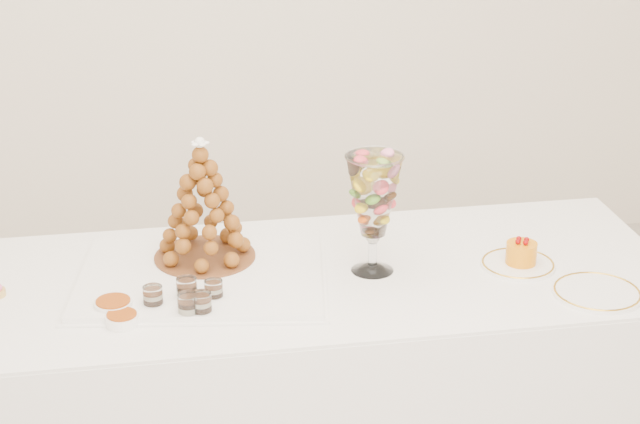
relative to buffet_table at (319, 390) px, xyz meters
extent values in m
cube|color=white|center=(0.00, 0.00, 0.00)|extent=(1.99, 0.83, 0.74)
cube|color=white|center=(0.00, 0.00, 0.37)|extent=(1.98, 0.83, 0.01)
cube|color=white|center=(-0.32, 0.01, 0.39)|extent=(0.73, 0.59, 0.02)
cylinder|color=white|center=(0.15, -0.01, 0.38)|extent=(0.12, 0.12, 0.02)
cylinder|color=white|center=(0.15, -0.01, 0.43)|extent=(0.02, 0.02, 0.08)
sphere|color=white|center=(0.15, -0.01, 0.48)|extent=(0.04, 0.04, 0.04)
cylinder|color=white|center=(0.55, -0.06, 0.38)|extent=(0.21, 0.21, 0.01)
cylinder|color=white|center=(0.70, -0.27, 0.38)|extent=(0.23, 0.23, 0.01)
cylinder|color=white|center=(-0.46, -0.13, 0.41)|extent=(0.06, 0.06, 0.07)
cylinder|color=white|center=(-0.37, -0.11, 0.41)|extent=(0.06, 0.06, 0.07)
cylinder|color=white|center=(-0.30, -0.12, 0.41)|extent=(0.05, 0.05, 0.07)
cylinder|color=white|center=(-0.37, -0.20, 0.41)|extent=(0.06, 0.06, 0.07)
cylinder|color=white|center=(-0.34, -0.20, 0.41)|extent=(0.06, 0.06, 0.07)
cylinder|color=white|center=(-0.56, -0.12, 0.39)|extent=(0.10, 0.10, 0.03)
cylinder|color=white|center=(-0.54, -0.19, 0.39)|extent=(0.08, 0.08, 0.03)
cylinder|color=brown|center=(-0.30, 0.12, 0.40)|extent=(0.28, 0.28, 0.01)
cone|color=brown|center=(-0.30, 0.12, 0.57)|extent=(0.25, 0.25, 0.34)
sphere|color=white|center=(-0.30, 0.12, 0.73)|extent=(0.03, 0.03, 0.03)
cylinder|color=orange|center=(0.56, -0.06, 0.41)|extent=(0.09, 0.09, 0.06)
sphere|color=#8D0505|center=(0.58, -0.06, 0.45)|extent=(0.02, 0.02, 0.02)
sphere|color=#8D0505|center=(0.56, -0.05, 0.45)|extent=(0.02, 0.02, 0.02)
sphere|color=#8D0505|center=(0.55, -0.07, 0.45)|extent=(0.02, 0.02, 0.02)
sphere|color=#8D0505|center=(0.57, -0.08, 0.45)|extent=(0.02, 0.02, 0.02)
camera|label=1|loc=(-0.51, -2.60, 1.67)|focal=60.00mm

